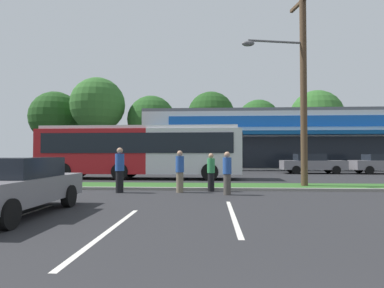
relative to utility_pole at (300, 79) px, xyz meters
The scene contains 22 objects.
grass_median 5.87m from the utility_pole, behind, with size 56.00×2.20×0.12m, color #2D5B23.
curb_lip 5.97m from the utility_pole, 161.27° to the right, with size 56.00×0.24×0.12m, color gray.
parking_stripe_0 12.83m from the utility_pole, 138.38° to the right, with size 0.12×4.80×0.01m, color silver.
parking_stripe_1 11.63m from the utility_pole, 125.46° to the right, with size 0.12×4.80×0.01m, color silver.
parking_stripe_2 9.06m from the utility_pole, 117.35° to the right, with size 0.12×4.80×0.01m, color silver.
storefront_building 22.89m from the utility_pole, 83.86° to the left, with size 26.28×14.47×5.90m.
tree_far_left 40.73m from the utility_pole, 130.36° to the left, with size 7.26×7.26×10.44m.
tree_left 34.29m from the utility_pole, 124.24° to the left, with size 7.24×7.24×11.72m.
tree_mid_left 32.33m from the utility_pole, 112.31° to the left, with size 6.54×6.54×9.51m.
tree_mid 32.98m from the utility_pole, 97.11° to the left, with size 6.81×6.81×10.49m.
tree_mid_right 33.03m from the utility_pole, 85.19° to the left, with size 6.02×6.02×9.32m.
tree_right 34.83m from the utility_pole, 71.55° to the left, with size 7.56×7.56×10.59m.
utility_pole is the anchor object (origin of this frame).
city_bus 10.41m from the utility_pole, 148.41° to the left, with size 12.51×2.82×3.25m.
bus_stop_bench 11.93m from the utility_pole, 169.84° to the right, with size 1.60×0.45×0.95m.
car_0 15.04m from the utility_pole, 50.86° to the left, with size 4.59×2.00×1.51m.
car_2 12.65m from the utility_pole, 71.28° to the left, with size 4.79×1.97×1.55m.
car_3 12.23m from the utility_pole, 141.78° to the right, with size 1.87×4.70×1.46m.
pedestrian_near_bench 6.96m from the utility_pole, 160.28° to the right, with size 0.34×0.34×1.68m.
pedestrian_by_pole 5.94m from the utility_pole, 143.16° to the right, with size 0.33×0.33×1.63m.
pedestrian_mid 8.94m from the utility_pole, 164.65° to the right, with size 0.36×0.36×1.80m.
pedestrian_far 5.97m from the utility_pole, 160.09° to the right, with size 0.32×0.32×1.57m.
Camera 1 is at (-0.76, -1.35, 1.56)m, focal length 31.11 mm.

